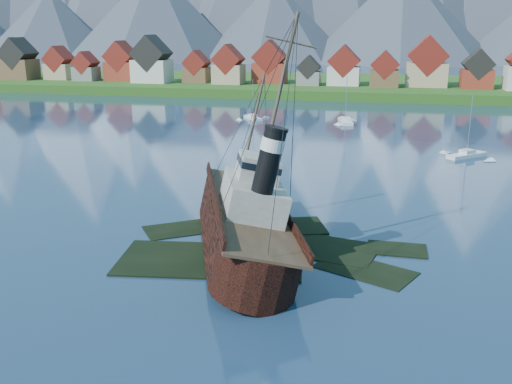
% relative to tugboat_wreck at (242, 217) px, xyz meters
% --- Properties ---
extents(ground, '(1400.00, 1400.00, 0.00)m').
position_rel_tugboat_wreck_xyz_m(ground, '(0.98, -2.70, -3.18)').
color(ground, '#1B324C').
rests_on(ground, ground).
extents(shoal, '(31.71, 21.24, 1.14)m').
position_rel_tugboat_wreck_xyz_m(shoal, '(2.75, -0.55, -3.53)').
color(shoal, black).
rests_on(shoal, ground).
extents(shore_bank, '(600.00, 80.00, 3.20)m').
position_rel_tugboat_wreck_xyz_m(shore_bank, '(0.98, 167.30, -3.18)').
color(shore_bank, '#234F16').
rests_on(shore_bank, ground).
extents(seawall, '(600.00, 2.50, 2.00)m').
position_rel_tugboat_wreck_xyz_m(seawall, '(0.98, 129.30, -3.18)').
color(seawall, '#3F3D38').
rests_on(seawall, ground).
extents(town, '(250.96, 16.69, 17.30)m').
position_rel_tugboat_wreck_xyz_m(town, '(-32.14, 149.48, 5.80)').
color(town, maroon).
rests_on(town, ground).
extents(tugboat_wreck, '(7.44, 32.07, 25.41)m').
position_rel_tugboat_wreck_xyz_m(tugboat_wreck, '(0.00, 0.00, 0.00)').
color(tugboat_wreck, black).
rests_on(tugboat_wreck, ground).
extents(sailboat_c, '(6.42, 7.81, 10.51)m').
position_rel_tugboat_wreck_xyz_m(sailboat_c, '(-18.72, 85.80, -2.95)').
color(sailboat_c, silver).
rests_on(sailboat_c, ground).
extents(sailboat_d, '(7.54, 7.22, 11.40)m').
position_rel_tugboat_wreck_xyz_m(sailboat_d, '(28.64, 50.71, -2.92)').
color(sailboat_d, silver).
rests_on(sailboat_d, ground).
extents(sailboat_e, '(4.53, 10.40, 11.71)m').
position_rel_tugboat_wreck_xyz_m(sailboat_e, '(4.61, 85.11, -2.93)').
color(sailboat_e, silver).
rests_on(sailboat_e, ground).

